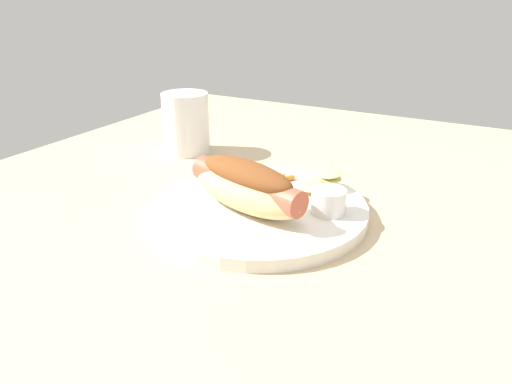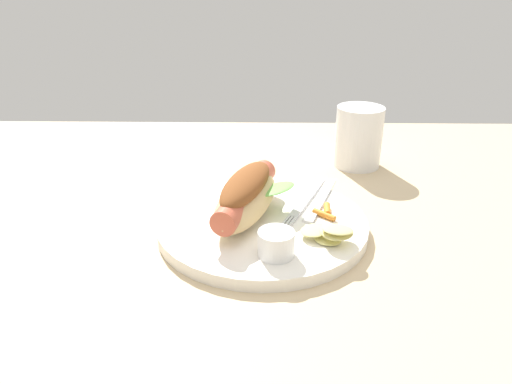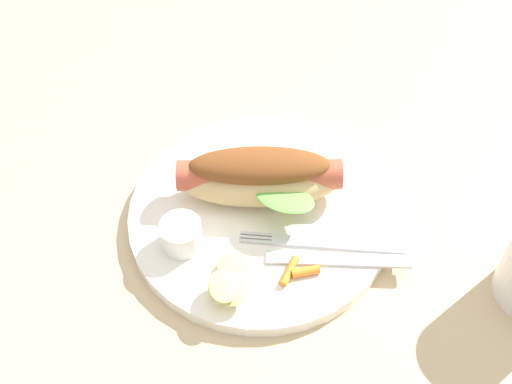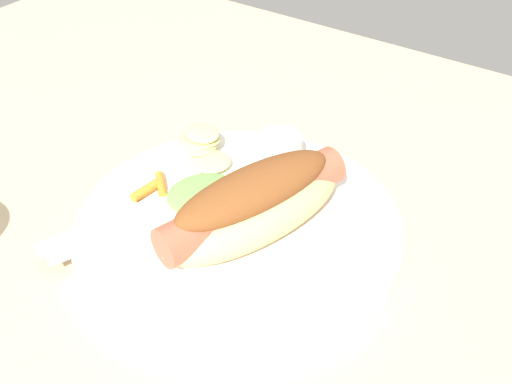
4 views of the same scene
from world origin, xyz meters
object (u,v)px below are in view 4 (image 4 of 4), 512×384
sauce_ramekin (279,151)px  knife (120,217)px  carrot_garnish (153,188)px  hot_dog (254,205)px  plate (238,227)px  fork (143,224)px  chips_pile (203,147)px

sauce_ramekin → knife: (6.57, 14.17, -1.32)cm
sauce_ramekin → carrot_garnish: bearing=55.4°
hot_dog → sauce_ramekin: size_ratio=4.29×
hot_dog → knife: size_ratio=1.26×
plate → carrot_garnish: bearing=8.4°
plate → carrot_garnish: 8.55cm
sauce_ramekin → carrot_garnish: (6.78, 9.84, -1.08)cm
fork → knife: bearing=125.0°
plate → knife: (8.16, 5.57, 0.98)cm
plate → hot_dog: size_ratio=1.52×
knife → chips_pile: 11.08cm
plate → fork: fork is taller
plate → sauce_ramekin: 9.04cm
chips_pile → carrot_garnish: size_ratio=1.81×
sauce_ramekin → knife: 15.68cm
fork → chips_pile: size_ratio=2.05×
knife → carrot_garnish: (0.21, -4.33, 0.24)cm
fork → knife: size_ratio=1.11×
plate → fork: (6.02, 5.09, 1.00)cm
knife → chips_pile: chips_pile is taller
plate → fork: size_ratio=1.72×
plate → sauce_ramekin: (1.59, -8.60, 2.30)cm
plate → chips_pile: bearing=-34.2°
chips_pile → carrot_garnish: bearing=87.1°
chips_pile → carrot_garnish: (0.33, 6.71, -0.77)cm
sauce_ramekin → fork: size_ratio=0.26×
chips_pile → fork: bearing=100.8°
plate → hot_dog: hot_dog is taller
hot_dog → carrot_garnish: bearing=109.8°
plate → hot_dog: bearing=162.2°
sauce_ramekin → knife: size_ratio=0.29×
chips_pile → carrot_garnish: 6.76cm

